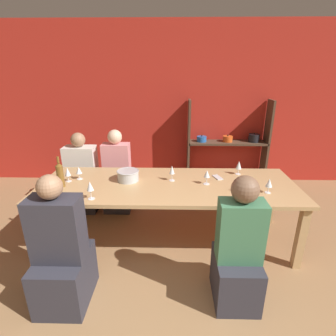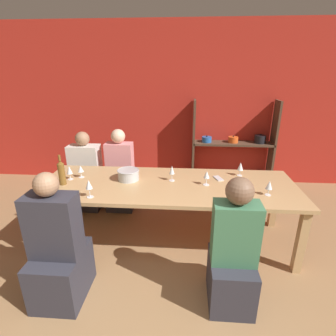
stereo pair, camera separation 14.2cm
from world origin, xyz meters
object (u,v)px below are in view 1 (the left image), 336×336
(person_near_b, at_px, (62,259))
(wine_glass_empty_c, at_px, (68,172))
(wine_glass_white_b, at_px, (79,171))
(wine_glass_empty_a, at_px, (269,183))
(wine_glass_red_c, at_px, (172,170))
(wine_glass_red_b, at_px, (48,179))
(dining_table, at_px, (168,189))
(wine_bottle_green, at_px, (60,174))
(shelf_unit, at_px, (227,156))
(wine_glass_white_a, at_px, (207,174))
(person_far_b, at_px, (83,181))
(wine_glass_empty_b, at_px, (248,182))
(cell_phone, at_px, (218,177))
(wine_glass_red_a, at_px, (90,187))
(wine_glass_white_c, at_px, (239,165))
(mixing_bowl, at_px, (128,175))
(person_near_a, at_px, (238,257))
(person_far_a, at_px, (118,180))

(person_near_b, bearing_deg, wine_glass_empty_c, 105.18)
(wine_glass_white_b, xyz_separation_m, wine_glass_empty_c, (-0.10, -0.07, 0.01))
(wine_glass_empty_a, relative_size, wine_glass_red_c, 0.87)
(wine_glass_red_b, bearing_deg, dining_table, 8.20)
(wine_bottle_green, distance_m, wine_glass_red_c, 1.21)
(shelf_unit, relative_size, wine_glass_white_a, 9.05)
(dining_table, xyz_separation_m, person_far_b, (-1.26, 0.83, -0.27))
(wine_glass_empty_b, distance_m, cell_phone, 0.49)
(wine_glass_white_a, relative_size, cell_phone, 0.99)
(shelf_unit, height_order, wine_glass_white_b, shelf_unit)
(wine_glass_red_a, bearing_deg, wine_glass_empty_a, 5.61)
(dining_table, xyz_separation_m, person_near_b, (-0.88, -0.88, -0.24))
(wine_glass_red_a, bearing_deg, person_near_b, -105.12)
(wine_glass_empty_b, height_order, wine_glass_white_c, wine_glass_empty_b)
(wine_glass_empty_a, xyz_separation_m, wine_glass_white_a, (-0.61, 0.21, 0.01))
(wine_glass_empty_a, xyz_separation_m, person_far_b, (-2.30, 1.04, -0.45))
(wine_glass_red_b, bearing_deg, shelf_unit, 40.50)
(mixing_bowl, relative_size, wine_glass_white_c, 1.50)
(wine_glass_empty_a, height_order, person_near_b, person_near_b)
(wine_glass_red_a, distance_m, wine_glass_white_b, 0.57)
(wine_glass_red_b, distance_m, wine_glass_white_a, 1.68)
(mixing_bowl, height_order, person_near_a, person_near_a)
(wine_bottle_green, bearing_deg, wine_glass_red_b, -138.61)
(shelf_unit, relative_size, wine_glass_red_a, 8.02)
(wine_glass_white_c, bearing_deg, cell_phone, -156.19)
(shelf_unit, distance_m, person_near_b, 3.23)
(wine_bottle_green, relative_size, wine_glass_empty_b, 1.86)
(wine_glass_empty_c, height_order, person_far_a, person_far_a)
(mixing_bowl, xyz_separation_m, person_near_b, (-0.42, -0.96, -0.38))
(person_far_a, bearing_deg, wine_glass_red_a, 90.08)
(wine_glass_white_c, bearing_deg, dining_table, -160.20)
(wine_glass_red_b, height_order, wine_glass_empty_c, wine_glass_red_b)
(wine_glass_empty_a, relative_size, person_far_b, 0.14)
(mixing_bowl, xyz_separation_m, wine_glass_white_b, (-0.57, 0.03, 0.04))
(cell_phone, bearing_deg, person_far_b, 160.84)
(person_near_b, distance_m, person_far_b, 1.75)
(wine_glass_white_a, xyz_separation_m, person_far_a, (-1.17, 0.81, -0.43))
(wine_glass_white_a, xyz_separation_m, wine_glass_red_c, (-0.38, 0.09, 0.01))
(wine_glass_empty_b, relative_size, wine_glass_empty_c, 1.11)
(shelf_unit, relative_size, mixing_bowl, 5.89)
(wine_glass_empty_a, height_order, person_far_b, person_far_b)
(person_near_a, bearing_deg, person_near_b, -178.30)
(wine_glass_white_b, height_order, person_near_a, person_near_a)
(dining_table, bearing_deg, person_near_a, -53.76)
(mixing_bowl, height_order, wine_glass_empty_a, wine_glass_empty_a)
(wine_glass_empty_b, bearing_deg, wine_glass_white_a, 149.86)
(wine_glass_empty_c, distance_m, person_far_b, 0.92)
(wine_glass_empty_a, relative_size, wine_glass_white_a, 0.96)
(wine_glass_white_b, distance_m, wine_glass_empty_c, 0.13)
(dining_table, relative_size, person_far_a, 2.42)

